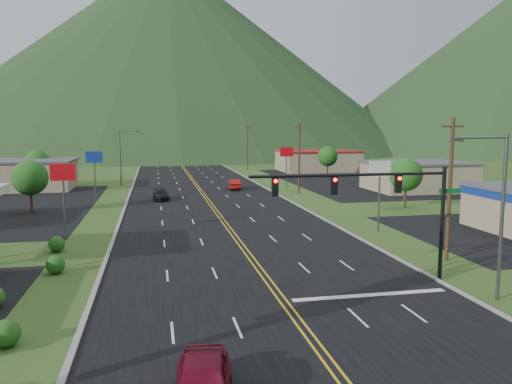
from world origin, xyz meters
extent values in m
cylinder|color=black|center=(10.50, 14.00, 3.50)|extent=(0.24, 0.24, 7.00)
cylinder|color=black|center=(4.50, 14.00, 6.60)|extent=(12.00, 0.18, 0.18)
cube|color=#0C591E|center=(10.90, 14.00, 5.50)|extent=(1.40, 0.06, 0.30)
cube|color=black|center=(7.50, 14.00, 6.00)|extent=(0.35, 0.28, 1.05)
sphere|color=#FF0C05|center=(7.50, 13.82, 6.35)|extent=(0.22, 0.22, 0.22)
cube|color=black|center=(3.50, 14.00, 6.00)|extent=(0.35, 0.28, 1.05)
sphere|color=#FF0C05|center=(3.50, 13.82, 6.35)|extent=(0.22, 0.22, 0.22)
cube|color=black|center=(0.00, 14.00, 6.00)|extent=(0.35, 0.28, 1.05)
sphere|color=#FF0C05|center=(0.00, 13.82, 6.35)|extent=(0.22, 0.22, 0.22)
cylinder|color=#59595E|center=(11.50, 10.00, 4.50)|extent=(0.20, 0.20, 9.00)
cylinder|color=#59595E|center=(10.06, 10.00, 8.80)|extent=(2.88, 0.12, 0.12)
cube|color=#59595E|center=(8.62, 10.00, 8.70)|extent=(0.60, 0.25, 0.18)
cylinder|color=#59595E|center=(-12.00, 70.00, 4.50)|extent=(0.20, 0.20, 9.00)
cylinder|color=#59595E|center=(-10.56, 70.00, 8.80)|extent=(2.88, 0.12, 0.12)
cube|color=#59595E|center=(-9.12, 70.00, 8.70)|extent=(0.60, 0.25, 0.18)
cube|color=tan|center=(-28.00, 68.00, 2.10)|extent=(18.00, 11.00, 4.20)
cube|color=#4C4C51|center=(-28.00, 68.00, 4.35)|extent=(18.40, 11.40, 0.30)
cube|color=tan|center=(32.00, 55.00, 2.00)|extent=(14.00, 11.00, 4.00)
cube|color=#4C4C51|center=(32.00, 55.00, 4.15)|extent=(14.40, 11.40, 0.30)
cube|color=tan|center=(28.00, 90.00, 2.10)|extent=(16.00, 12.00, 4.20)
cube|color=maroon|center=(28.00, 90.00, 4.35)|extent=(16.40, 12.40, 0.30)
cylinder|color=#59595E|center=(-14.00, 30.00, 2.50)|extent=(0.16, 0.16, 5.00)
cube|color=red|center=(-14.00, 30.00, 5.70)|extent=(2.00, 0.18, 1.40)
cylinder|color=#59595E|center=(-14.00, 52.00, 2.50)|extent=(0.16, 0.16, 5.00)
cube|color=navy|center=(-14.00, 52.00, 5.70)|extent=(2.00, 0.18, 1.40)
cylinder|color=#59595E|center=(13.00, 28.00, 2.50)|extent=(0.16, 0.16, 5.00)
cube|color=white|center=(13.00, 28.00, 5.70)|extent=(2.00, 0.18, 1.40)
cylinder|color=#59595E|center=(13.00, 60.00, 2.50)|extent=(0.16, 0.16, 5.00)
cube|color=red|center=(13.00, 60.00, 5.70)|extent=(2.00, 0.18, 1.40)
cylinder|color=#382314|center=(-20.00, 45.00, 1.50)|extent=(0.30, 0.30, 3.00)
sphere|color=#144815|center=(-20.00, 45.00, 3.90)|extent=(3.84, 3.84, 3.84)
cylinder|color=#382314|center=(-25.00, 72.00, 1.50)|extent=(0.30, 0.30, 3.00)
sphere|color=#144815|center=(-25.00, 72.00, 3.90)|extent=(3.84, 3.84, 3.84)
cylinder|color=#382314|center=(22.00, 40.00, 1.50)|extent=(0.30, 0.30, 3.00)
sphere|color=#144815|center=(22.00, 40.00, 3.90)|extent=(3.84, 3.84, 3.84)
cylinder|color=#382314|center=(26.00, 78.00, 1.50)|extent=(0.30, 0.30, 3.00)
sphere|color=#144815|center=(26.00, 78.00, 3.90)|extent=(3.84, 3.84, 3.84)
cylinder|color=#382314|center=(13.50, 18.00, 5.00)|extent=(0.28, 0.28, 10.00)
cube|color=#382314|center=(13.50, 18.00, 9.40)|extent=(1.60, 0.12, 0.12)
cylinder|color=#382314|center=(13.50, 55.00, 5.00)|extent=(0.28, 0.28, 10.00)
cube|color=#382314|center=(13.50, 55.00, 9.40)|extent=(1.60, 0.12, 0.12)
cylinder|color=#382314|center=(13.50, 95.00, 5.00)|extent=(0.28, 0.28, 10.00)
cube|color=#382314|center=(13.50, 95.00, 9.40)|extent=(1.60, 0.12, 0.12)
cylinder|color=#382314|center=(13.50, 135.00, 5.00)|extent=(0.28, 0.28, 10.00)
cube|color=#382314|center=(13.50, 135.00, 9.40)|extent=(1.60, 0.12, 0.12)
cone|color=#203F1C|center=(0.00, 220.00, 42.50)|extent=(220.00, 220.00, 85.00)
imported|color=black|center=(-5.91, 52.08, 0.66)|extent=(2.19, 4.65, 1.31)
imported|color=#A01611|center=(5.26, 61.39, 0.77)|extent=(2.09, 4.80, 1.53)
camera|label=1|loc=(-6.60, -13.03, 9.29)|focal=35.00mm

